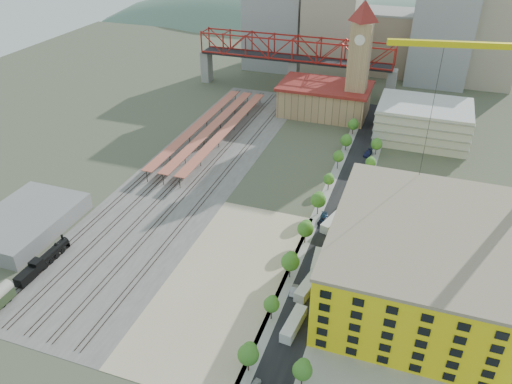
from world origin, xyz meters
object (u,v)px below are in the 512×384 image
(site_trailer_a, at_px, (294,324))
(clock_tower, at_px, (360,51))
(locomotive, at_px, (45,260))
(site_trailer_c, at_px, (318,262))
(construction_building, at_px, (428,262))
(site_trailer_b, at_px, (308,287))
(site_trailer_d, at_px, (333,222))

(site_trailer_a, bearing_deg, clock_tower, 99.76)
(clock_tower, bearing_deg, site_trailer_a, -86.22)
(locomotive, bearing_deg, site_trailer_c, 19.28)
(clock_tower, relative_size, locomotive, 2.66)
(locomotive, bearing_deg, construction_building, 13.08)
(clock_tower, xyz_separation_m, site_trailer_b, (8.00, -108.39, -27.31))
(site_trailer_c, distance_m, site_trailer_d, 18.65)
(construction_building, bearing_deg, clock_tower, 108.78)
(locomotive, relative_size, site_trailer_c, 2.13)
(clock_tower, distance_m, locomotive, 137.17)
(construction_building, distance_m, site_trailer_a, 34.47)
(site_trailer_a, relative_size, site_trailer_b, 0.99)
(site_trailer_a, relative_size, site_trailer_c, 1.10)
(clock_tower, relative_size, site_trailer_a, 5.17)
(site_trailer_d, bearing_deg, construction_building, -20.94)
(locomotive, distance_m, site_trailer_d, 78.10)
(clock_tower, relative_size, site_trailer_c, 5.67)
(locomotive, height_order, site_trailer_c, locomotive)
(site_trailer_b, bearing_deg, clock_tower, 105.41)
(clock_tower, distance_m, site_trailer_d, 84.56)
(clock_tower, xyz_separation_m, construction_building, (34.00, -99.99, -19.29))
(locomotive, xyz_separation_m, site_trailer_d, (66.00, 41.75, -0.46))
(clock_tower, bearing_deg, locomotive, -115.54)
(site_trailer_a, distance_m, site_trailer_c, 22.87)
(site_trailer_d, bearing_deg, site_trailer_c, -72.85)
(locomotive, height_order, site_trailer_b, locomotive)
(site_trailer_b, xyz_separation_m, site_trailer_d, (0.00, 28.77, -0.02))
(site_trailer_d, bearing_deg, clock_tower, 112.88)
(locomotive, distance_m, site_trailer_c, 69.93)
(site_trailer_a, xyz_separation_m, site_trailer_d, (0.00, 41.53, -0.01))
(site_trailer_c, bearing_deg, construction_building, -8.83)
(site_trailer_c, xyz_separation_m, site_trailer_d, (0.00, 18.65, 0.11))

